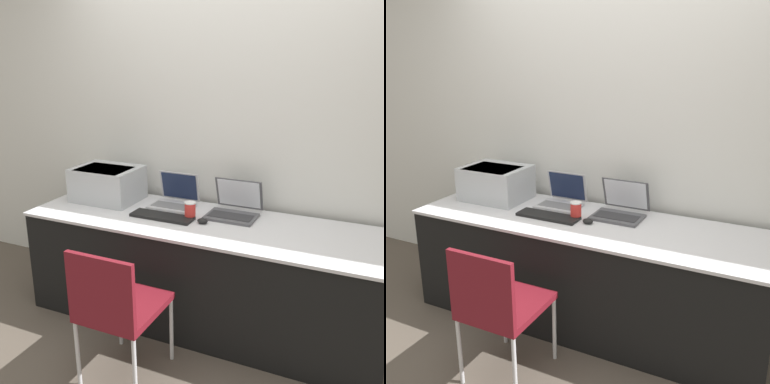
# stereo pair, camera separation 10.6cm
# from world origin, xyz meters

# --- Properties ---
(ground_plane) EXTENTS (14.00, 14.00, 0.00)m
(ground_plane) POSITION_xyz_m (0.00, 0.00, 0.00)
(ground_plane) COLOR brown
(wall_back) EXTENTS (8.00, 0.05, 2.60)m
(wall_back) POSITION_xyz_m (0.00, 0.81, 1.30)
(wall_back) COLOR silver
(wall_back) RESTS_ON ground_plane
(table) EXTENTS (2.43, 0.75, 0.75)m
(table) POSITION_xyz_m (0.00, 0.36, 0.37)
(table) COLOR black
(table) RESTS_ON ground_plane
(printer) EXTENTS (0.47, 0.38, 0.25)m
(printer) POSITION_xyz_m (-0.83, 0.48, 0.88)
(printer) COLOR #B2B7BC
(printer) RESTS_ON table
(laptop_left) EXTENTS (0.31, 0.28, 0.23)m
(laptop_left) POSITION_xyz_m (-0.31, 0.57, 0.80)
(laptop_left) COLOR #B7B7BC
(laptop_left) RESTS_ON table
(laptop_right) EXTENTS (0.34, 0.32, 0.24)m
(laptop_right) POSITION_xyz_m (0.16, 0.55, 0.80)
(laptop_right) COLOR #4C4C51
(laptop_right) RESTS_ON table
(external_keyboard) EXTENTS (0.44, 0.14, 0.02)m
(external_keyboard) POSITION_xyz_m (-0.27, 0.30, 0.76)
(external_keyboard) COLOR black
(external_keyboard) RESTS_ON table
(coffee_cup) EXTENTS (0.08, 0.08, 0.12)m
(coffee_cup) POSITION_xyz_m (-0.09, 0.37, 0.81)
(coffee_cup) COLOR red
(coffee_cup) RESTS_ON table
(mouse) EXTENTS (0.07, 0.06, 0.03)m
(mouse) POSITION_xyz_m (0.02, 0.32, 0.76)
(mouse) COLOR black
(mouse) RESTS_ON table
(chair) EXTENTS (0.41, 0.46, 0.84)m
(chair) POSITION_xyz_m (-0.18, -0.41, 0.50)
(chair) COLOR maroon
(chair) RESTS_ON ground_plane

